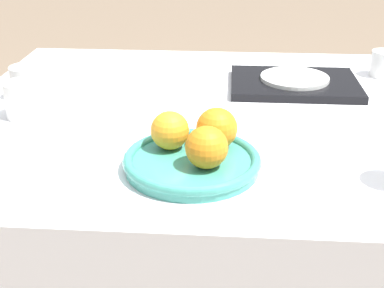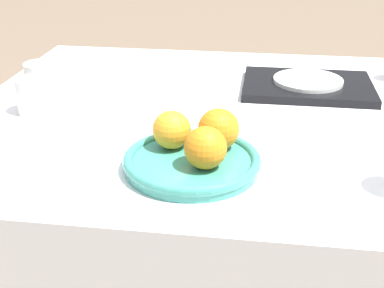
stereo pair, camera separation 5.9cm
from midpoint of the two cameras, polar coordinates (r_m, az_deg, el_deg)
name	(u,v)px [view 2 (the right image)]	position (r m, az deg, el deg)	size (l,w,h in m)	color
table	(260,250)	(1.41, 8.46, -11.16)	(1.38, 0.99, 0.76)	white
fruit_platter	(192,162)	(0.95, 1.76, -1.93)	(0.25, 0.25, 0.03)	teal
orange_0	(205,148)	(0.91, 3.29, -0.42)	(0.07, 0.07, 0.07)	orange
orange_1	(219,129)	(0.98, 4.57, 1.58)	(0.08, 0.08, 0.08)	orange
orange_2	(172,130)	(0.98, -0.46, 1.50)	(0.07, 0.07, 0.07)	orange
serving_tray	(308,86)	(1.39, 13.42, 6.01)	(0.32, 0.24, 0.02)	black
side_plate	(308,80)	(1.38, 13.48, 6.60)	(0.17, 0.17, 0.01)	silver
cup_2	(43,79)	(1.36, -14.45, 6.75)	(0.09, 0.09, 0.08)	white
cup_3	(34,96)	(1.24, -15.18, 4.98)	(0.08, 0.08, 0.08)	white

